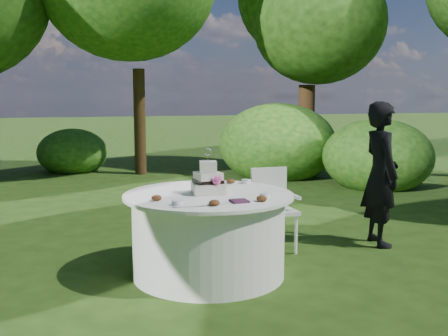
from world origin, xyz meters
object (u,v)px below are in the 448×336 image
(guest, at_px, (381,174))
(table, at_px, (209,234))
(napkins, at_px, (239,201))
(cake, at_px, (208,181))
(chair, at_px, (273,203))

(guest, relative_size, table, 1.03)
(napkins, xyz_separation_m, guest, (1.98, 0.83, 0.02))
(napkins, height_order, guest, guest)
(table, distance_m, cake, 0.50)
(napkins, relative_size, cake, 0.34)
(napkins, distance_m, table, 0.62)
(chair, bearing_deg, table, -147.67)
(table, height_order, cake, cake)
(cake, bearing_deg, table, -85.80)
(napkins, xyz_separation_m, table, (-0.13, 0.46, -0.39))
(guest, xyz_separation_m, cake, (-2.11, -0.37, 0.08))
(napkins, height_order, cake, cake)
(table, height_order, chair, chair)
(cake, bearing_deg, chair, 32.23)
(napkins, bearing_deg, table, 106.12)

